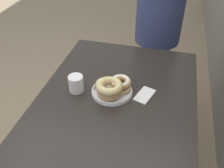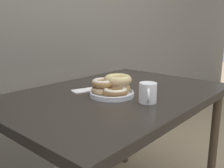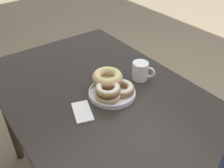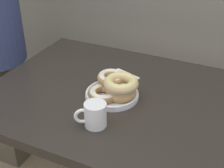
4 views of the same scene
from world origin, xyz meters
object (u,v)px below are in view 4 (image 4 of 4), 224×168
object	(u,v)px
coffee_mug	(95,114)
napkin	(124,76)
dining_table	(130,113)
donut_plate	(114,88)

from	to	relation	value
coffee_mug	napkin	world-z (taller)	coffee_mug
dining_table	donut_plate	distance (m)	0.14
coffee_mug	donut_plate	bearing A→B (deg)	94.21
dining_table	coffee_mug	xyz separation A→B (m)	(-0.05, -0.22, 0.13)
donut_plate	napkin	bearing A→B (deg)	100.19
dining_table	donut_plate	size ratio (longest dim) A/B	4.99
napkin	donut_plate	bearing A→B (deg)	-79.81
coffee_mug	napkin	size ratio (longest dim) A/B	0.71
coffee_mug	napkin	bearing A→B (deg)	97.00
dining_table	napkin	xyz separation A→B (m)	(-0.09, 0.14, 0.08)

